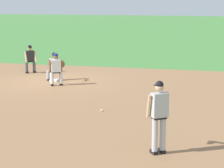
# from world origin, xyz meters

# --- Properties ---
(ground_plane) EXTENTS (160.00, 160.00, 0.00)m
(ground_plane) POSITION_xyz_m (0.00, 0.00, 0.00)
(ground_plane) COLOR #47843D
(infield_dirt_patch) EXTENTS (18.00, 18.00, 0.01)m
(infield_dirt_patch) POSITION_xyz_m (-4.27, -3.05, 0.00)
(infield_dirt_patch) COLOR #936B47
(infield_dirt_patch) RESTS_ON ground
(first_base_bag) EXTENTS (0.38, 0.38, 0.09)m
(first_base_bag) POSITION_xyz_m (0.00, 0.00, 0.04)
(first_base_bag) COLOR white
(first_base_bag) RESTS_ON ground
(baseball) EXTENTS (0.07, 0.07, 0.07)m
(baseball) POSITION_xyz_m (-4.84, -3.63, 0.04)
(baseball) COLOR white
(baseball) RESTS_ON ground
(pitcher) EXTENTS (0.85, 0.57, 1.86)m
(pitcher) POSITION_xyz_m (-8.49, -6.09, 1.06)
(pitcher) COLOR black
(pitcher) RESTS_ON ground
(first_baseman) EXTENTS (0.80, 1.05, 1.34)m
(first_baseman) POSITION_xyz_m (0.15, 0.00, 0.73)
(first_baseman) COLOR black
(first_baseman) RESTS_ON ground
(baserunner) EXTENTS (0.61, 0.67, 1.46)m
(baserunner) POSITION_xyz_m (-0.95, -0.48, 0.79)
(baserunner) COLOR black
(baserunner) RESTS_ON ground
(umpire) EXTENTS (0.65, 0.68, 1.46)m
(umpire) POSITION_xyz_m (1.90, 2.05, 0.79)
(umpire) COLOR black
(umpire) RESTS_ON ground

